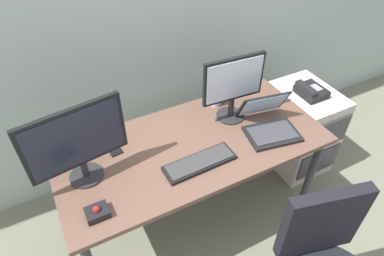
{
  "coord_description": "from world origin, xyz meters",
  "views": [
    {
      "loc": [
        -0.67,
        -1.28,
        2.11
      ],
      "look_at": [
        0.0,
        0.0,
        0.84
      ],
      "focal_mm": 31.65,
      "sensor_mm": 36.0,
      "label": 1
    }
  ],
  "objects_px": {
    "keyboard": "(200,162)",
    "coffee_mug": "(216,97)",
    "monitor_side": "(233,84)",
    "laptop": "(269,123)",
    "cell_phone": "(113,147)",
    "desk_phone": "(311,91)",
    "trackball_mouse": "(97,212)",
    "monitor_main": "(76,142)",
    "file_cabinet": "(299,129)"
  },
  "relations": [
    {
      "from": "monitor_side",
      "to": "laptop",
      "type": "distance_m",
      "value": 0.32
    },
    {
      "from": "file_cabinet",
      "to": "cell_phone",
      "type": "bearing_deg",
      "value": 177.35
    },
    {
      "from": "desk_phone",
      "to": "laptop",
      "type": "relative_size",
      "value": 0.53
    },
    {
      "from": "desk_phone",
      "to": "monitor_main",
      "type": "xyz_separation_m",
      "value": [
        -1.63,
        -0.06,
        0.26
      ]
    },
    {
      "from": "trackball_mouse",
      "to": "cell_phone",
      "type": "relative_size",
      "value": 0.77
    },
    {
      "from": "monitor_side",
      "to": "keyboard",
      "type": "distance_m",
      "value": 0.52
    },
    {
      "from": "monitor_main",
      "to": "cell_phone",
      "type": "height_order",
      "value": "monitor_main"
    },
    {
      "from": "keyboard",
      "to": "coffee_mug",
      "type": "height_order",
      "value": "coffee_mug"
    },
    {
      "from": "coffee_mug",
      "to": "cell_phone",
      "type": "bearing_deg",
      "value": -172.76
    },
    {
      "from": "monitor_main",
      "to": "trackball_mouse",
      "type": "bearing_deg",
      "value": -93.07
    },
    {
      "from": "monitor_side",
      "to": "laptop",
      "type": "bearing_deg",
      "value": -56.63
    },
    {
      "from": "laptop",
      "to": "trackball_mouse",
      "type": "height_order",
      "value": "laptop"
    },
    {
      "from": "monitor_main",
      "to": "coffee_mug",
      "type": "height_order",
      "value": "monitor_main"
    },
    {
      "from": "monitor_side",
      "to": "trackball_mouse",
      "type": "bearing_deg",
      "value": -160.51
    },
    {
      "from": "desk_phone",
      "to": "coffee_mug",
      "type": "bearing_deg",
      "value": 165.35
    },
    {
      "from": "file_cabinet",
      "to": "coffee_mug",
      "type": "relative_size",
      "value": 6.07
    },
    {
      "from": "file_cabinet",
      "to": "monitor_side",
      "type": "xyz_separation_m",
      "value": [
        -0.68,
        -0.0,
        0.63
      ]
    },
    {
      "from": "keyboard",
      "to": "coffee_mug",
      "type": "distance_m",
      "value": 0.57
    },
    {
      "from": "keyboard",
      "to": "cell_phone",
      "type": "relative_size",
      "value": 2.91
    },
    {
      "from": "cell_phone",
      "to": "file_cabinet",
      "type": "bearing_deg",
      "value": -8.68
    },
    {
      "from": "file_cabinet",
      "to": "laptop",
      "type": "bearing_deg",
      "value": -158.35
    },
    {
      "from": "desk_phone",
      "to": "monitor_side",
      "type": "height_order",
      "value": "monitor_side"
    },
    {
      "from": "laptop",
      "to": "cell_phone",
      "type": "xyz_separation_m",
      "value": [
        -0.9,
        0.28,
        -0.05
      ]
    },
    {
      "from": "monitor_side",
      "to": "file_cabinet",
      "type": "bearing_deg",
      "value": 0.19
    },
    {
      "from": "monitor_main",
      "to": "monitor_side",
      "type": "height_order",
      "value": "monitor_main"
    },
    {
      "from": "desk_phone",
      "to": "keyboard",
      "type": "height_order",
      "value": "desk_phone"
    },
    {
      "from": "desk_phone",
      "to": "monitor_main",
      "type": "height_order",
      "value": "monitor_main"
    },
    {
      "from": "keyboard",
      "to": "coffee_mug",
      "type": "xyz_separation_m",
      "value": [
        0.36,
        0.44,
        0.04
      ]
    },
    {
      "from": "trackball_mouse",
      "to": "keyboard",
      "type": "bearing_deg",
      "value": 6.4
    },
    {
      "from": "file_cabinet",
      "to": "coffee_mug",
      "type": "distance_m",
      "value": 0.84
    },
    {
      "from": "desk_phone",
      "to": "coffee_mug",
      "type": "height_order",
      "value": "coffee_mug"
    },
    {
      "from": "file_cabinet",
      "to": "desk_phone",
      "type": "bearing_deg",
      "value": -116.78
    },
    {
      "from": "monitor_side",
      "to": "trackball_mouse",
      "type": "height_order",
      "value": "monitor_side"
    },
    {
      "from": "keyboard",
      "to": "cell_phone",
      "type": "height_order",
      "value": "keyboard"
    },
    {
      "from": "monitor_side",
      "to": "cell_phone",
      "type": "distance_m",
      "value": 0.81
    },
    {
      "from": "laptop",
      "to": "coffee_mug",
      "type": "xyz_separation_m",
      "value": [
        -0.15,
        0.38,
        0.01
      ]
    },
    {
      "from": "desk_phone",
      "to": "cell_phone",
      "type": "bearing_deg",
      "value": 176.68
    },
    {
      "from": "keyboard",
      "to": "desk_phone",
      "type": "bearing_deg",
      "value": 14.04
    },
    {
      "from": "keyboard",
      "to": "laptop",
      "type": "height_order",
      "value": "laptop"
    },
    {
      "from": "file_cabinet",
      "to": "coffee_mug",
      "type": "xyz_separation_m",
      "value": [
        -0.69,
        0.16,
        0.44
      ]
    },
    {
      "from": "cell_phone",
      "to": "laptop",
      "type": "bearing_deg",
      "value": -23.3
    },
    {
      "from": "trackball_mouse",
      "to": "coffee_mug",
      "type": "relative_size",
      "value": 0.98
    },
    {
      "from": "keyboard",
      "to": "monitor_main",
      "type": "bearing_deg",
      "value": 160.91
    },
    {
      "from": "desk_phone",
      "to": "coffee_mug",
      "type": "distance_m",
      "value": 0.71
    },
    {
      "from": "cell_phone",
      "to": "coffee_mug",
      "type": "bearing_deg",
      "value": 1.2
    },
    {
      "from": "laptop",
      "to": "cell_phone",
      "type": "distance_m",
      "value": 0.95
    },
    {
      "from": "monitor_main",
      "to": "keyboard",
      "type": "bearing_deg",
      "value": -19.09
    },
    {
      "from": "desk_phone",
      "to": "keyboard",
      "type": "distance_m",
      "value": 1.08
    },
    {
      "from": "keyboard",
      "to": "trackball_mouse",
      "type": "relative_size",
      "value": 3.76
    },
    {
      "from": "monitor_side",
      "to": "coffee_mug",
      "type": "relative_size",
      "value": 3.83
    }
  ]
}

